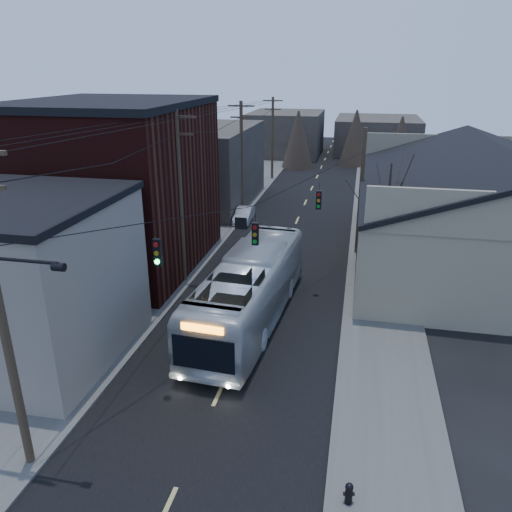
# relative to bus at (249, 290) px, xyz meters

# --- Properties ---
(road_surface) EXTENTS (9.00, 110.00, 0.02)m
(road_surface) POSITION_rel_bus_xyz_m (0.10, 16.11, -1.74)
(road_surface) COLOR black
(road_surface) RESTS_ON ground
(sidewalk_left) EXTENTS (4.00, 110.00, 0.12)m
(sidewalk_left) POSITION_rel_bus_xyz_m (-6.40, 16.11, -1.69)
(sidewalk_left) COLOR #474744
(sidewalk_left) RESTS_ON ground
(sidewalk_right) EXTENTS (4.00, 110.00, 0.12)m
(sidewalk_right) POSITION_rel_bus_xyz_m (6.60, 16.11, -1.69)
(sidewalk_right) COLOR #474744
(sidewalk_right) RESTS_ON ground
(building_clapboard) EXTENTS (8.00, 8.00, 7.00)m
(building_clapboard) POSITION_rel_bus_xyz_m (-8.90, -4.89, 1.75)
(building_clapboard) COLOR gray
(building_clapboard) RESTS_ON ground
(building_brick) EXTENTS (10.00, 12.00, 10.00)m
(building_brick) POSITION_rel_bus_xyz_m (-9.90, 6.11, 3.25)
(building_brick) COLOR black
(building_brick) RESTS_ON ground
(building_left_far) EXTENTS (9.00, 14.00, 7.00)m
(building_left_far) POSITION_rel_bus_xyz_m (-9.40, 22.11, 1.75)
(building_left_far) COLOR #352F2A
(building_left_far) RESTS_ON ground
(warehouse) EXTENTS (16.16, 20.60, 7.73)m
(warehouse) POSITION_rel_bus_xyz_m (13.10, 11.11, 0.94)
(warehouse) COLOR #7C6F5A
(warehouse) RESTS_ON ground
(building_far_left) EXTENTS (10.00, 12.00, 6.00)m
(building_far_left) POSITION_rel_bus_xyz_m (-5.90, 51.11, 1.25)
(building_far_left) COLOR #352F2A
(building_far_left) RESTS_ON ground
(building_far_right) EXTENTS (12.00, 14.00, 5.00)m
(building_far_right) POSITION_rel_bus_xyz_m (7.10, 56.11, 0.75)
(building_far_right) COLOR #352F2A
(building_far_right) RESTS_ON ground
(bare_tree) EXTENTS (0.40, 0.40, 7.20)m
(bare_tree) POSITION_rel_bus_xyz_m (6.60, 6.11, 1.85)
(bare_tree) COLOR black
(bare_tree) RESTS_ON ground
(utility_lines) EXTENTS (11.24, 45.28, 10.50)m
(utility_lines) POSITION_rel_bus_xyz_m (-3.01, 10.25, 3.20)
(utility_lines) COLOR #382B1E
(utility_lines) RESTS_ON ground
(bus) EXTENTS (3.83, 12.76, 3.51)m
(bus) POSITION_rel_bus_xyz_m (0.00, 0.00, 0.00)
(bus) COLOR #B0B7BD
(bus) RESTS_ON ground
(parked_car) EXTENTS (1.46, 3.76, 1.22)m
(parked_car) POSITION_rel_bus_xyz_m (-4.20, 16.75, -1.14)
(parked_car) COLOR #ABADB3
(parked_car) RESTS_ON ground
(fire_hydrant) EXTENTS (0.34, 0.24, 0.71)m
(fire_hydrant) POSITION_rel_bus_xyz_m (5.30, -10.48, -1.25)
(fire_hydrant) COLOR black
(fire_hydrant) RESTS_ON sidewalk_right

